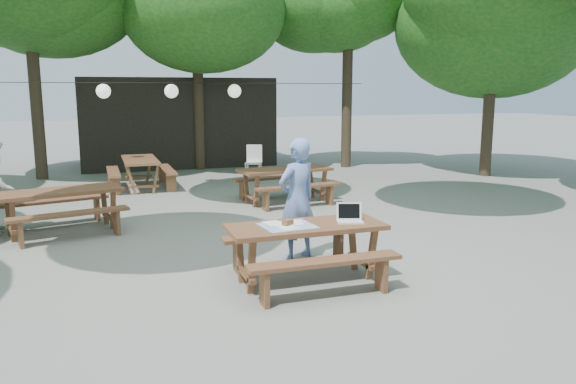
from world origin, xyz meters
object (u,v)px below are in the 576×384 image
at_px(main_picnic_table, 306,252).
at_px(plastic_chair, 254,168).
at_px(picnic_table_nw, 62,211).
at_px(woman, 297,199).

bearing_deg(main_picnic_table, plastic_chair, 78.79).
bearing_deg(plastic_chair, picnic_table_nw, -110.21).
height_order(main_picnic_table, woman, woman).
height_order(picnic_table_nw, woman, woman).
distance_m(main_picnic_table, picnic_table_nw, 4.83).
xyz_separation_m(main_picnic_table, woman, (0.24, 0.98, 0.50)).
distance_m(main_picnic_table, plastic_chair, 8.83).
distance_m(woman, plastic_chair, 7.84).
height_order(main_picnic_table, plastic_chair, plastic_chair).
relative_size(woman, plastic_chair, 1.97).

